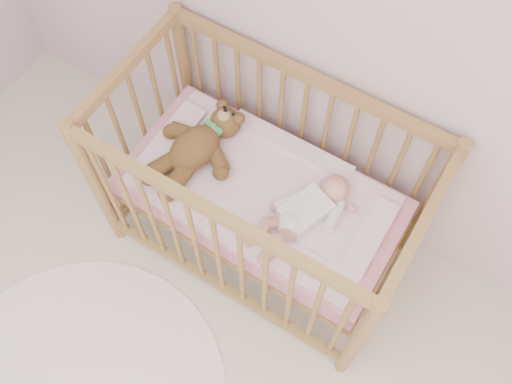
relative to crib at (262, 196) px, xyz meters
The scene contains 6 objects.
wall_back 0.96m from the crib, 65.70° to the left, with size 4.00×0.02×2.70m, color beige.
crib is the anchor object (origin of this frame).
mattress 0.01m from the crib, ahead, with size 1.22×0.62×0.13m, color pink.
blanket 0.06m from the crib, ahead, with size 1.10×0.58×0.06m, color #F8ABC4, non-canonical shape.
baby 0.26m from the crib, ahead, with size 0.26×0.55×0.13m, color white, non-canonical shape.
teddy_bear 0.36m from the crib, behind, with size 0.40×0.56×0.16m, color brown, non-canonical shape.
Camera 1 is at (0.41, 0.59, 2.74)m, focal length 40.00 mm.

